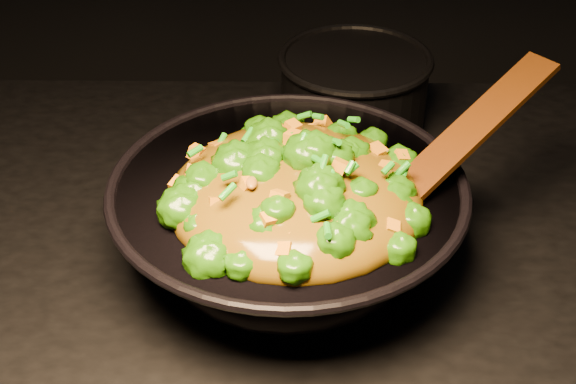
# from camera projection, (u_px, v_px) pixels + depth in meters

# --- Properties ---
(wok) EXTENTS (0.45, 0.45, 0.10)m
(wok) POSITION_uv_depth(u_px,v_px,m) (288.00, 225.00, 0.83)
(wok) COLOR black
(wok) RESTS_ON stovetop
(stir_fry) EXTENTS (0.30, 0.30, 0.09)m
(stir_fry) POSITION_uv_depth(u_px,v_px,m) (296.00, 164.00, 0.76)
(stir_fry) COLOR #235F06
(stir_fry) RESTS_ON wok
(spatula) EXTENTS (0.21, 0.18, 0.10)m
(spatula) POSITION_uv_depth(u_px,v_px,m) (463.00, 137.00, 0.80)
(spatula) COLOR #331007
(spatula) RESTS_ON wok
(back_pot) EXTENTS (0.21, 0.21, 0.11)m
(back_pot) POSITION_uv_depth(u_px,v_px,m) (354.00, 93.00, 1.05)
(back_pot) COLOR black
(back_pot) RESTS_ON stovetop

